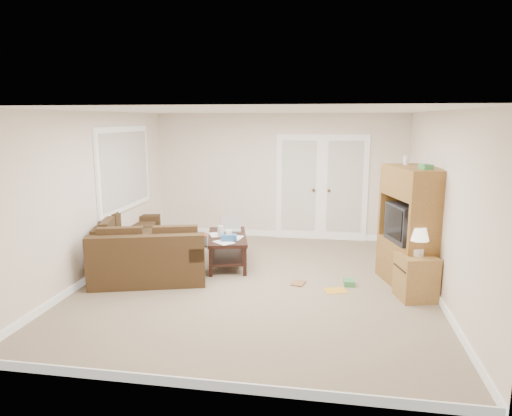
% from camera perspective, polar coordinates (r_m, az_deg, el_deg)
% --- Properties ---
extents(floor, '(5.50, 5.50, 0.00)m').
position_cam_1_polar(floor, '(6.83, 0.15, -9.37)').
color(floor, gray).
rests_on(floor, ground).
extents(ceiling, '(5.00, 5.50, 0.02)m').
position_cam_1_polar(ceiling, '(6.40, 0.16, 12.08)').
color(ceiling, white).
rests_on(ceiling, wall_back).
extents(wall_left, '(0.02, 5.50, 2.50)m').
position_cam_1_polar(wall_left, '(7.33, -19.54, 1.50)').
color(wall_left, white).
rests_on(wall_left, floor).
extents(wall_right, '(0.02, 5.50, 2.50)m').
position_cam_1_polar(wall_right, '(6.59, 22.15, 0.30)').
color(wall_right, white).
rests_on(wall_right, floor).
extents(wall_back, '(5.00, 0.02, 2.50)m').
position_cam_1_polar(wall_back, '(9.20, 2.91, 3.97)').
color(wall_back, white).
rests_on(wall_back, floor).
extents(wall_front, '(5.00, 0.02, 2.50)m').
position_cam_1_polar(wall_front, '(3.88, -6.41, -6.05)').
color(wall_front, white).
rests_on(wall_front, floor).
extents(baseboards, '(5.00, 5.50, 0.10)m').
position_cam_1_polar(baseboards, '(6.82, 0.15, -8.98)').
color(baseboards, white).
rests_on(baseboards, floor).
extents(french_doors, '(1.80, 0.05, 2.13)m').
position_cam_1_polar(french_doors, '(9.14, 8.18, 2.46)').
color(french_doors, white).
rests_on(french_doors, floor).
extents(window_left, '(0.05, 1.92, 1.42)m').
position_cam_1_polar(window_left, '(8.15, -16.08, 4.75)').
color(window_left, white).
rests_on(window_left, wall_left).
extents(sectional_sofa, '(2.32, 2.66, 0.78)m').
position_cam_1_polar(sectional_sofa, '(7.61, -14.55, -5.16)').
color(sectional_sofa, '#422E19').
rests_on(sectional_sofa, floor).
extents(coffee_table, '(0.88, 1.33, 0.84)m').
position_cam_1_polar(coffee_table, '(7.61, -3.56, -5.07)').
color(coffee_table, black).
rests_on(coffee_table, floor).
extents(tv_armoire, '(0.87, 1.20, 1.86)m').
position_cam_1_polar(tv_armoire, '(6.91, 18.90, -2.20)').
color(tv_armoire, brown).
rests_on(tv_armoire, floor).
extents(side_cabinet, '(0.56, 0.56, 0.98)m').
position_cam_1_polar(side_cabinet, '(6.53, 19.41, -7.72)').
color(side_cabinet, olive).
rests_on(side_cabinet, floor).
extents(space_heater, '(0.14, 0.12, 0.33)m').
position_cam_1_polar(space_heater, '(9.12, 16.51, -3.50)').
color(space_heater, white).
rests_on(space_heater, floor).
extents(floor_magazine, '(0.37, 0.33, 0.01)m').
position_cam_1_polar(floor_magazine, '(6.65, 9.91, -10.12)').
color(floor_magazine, gold).
rests_on(floor_magazine, floor).
extents(floor_greenbox, '(0.16, 0.21, 0.08)m').
position_cam_1_polar(floor_greenbox, '(6.88, 11.55, -9.11)').
color(floor_greenbox, '#3E8A4C').
rests_on(floor_greenbox, floor).
extents(floor_book, '(0.23, 0.28, 0.02)m').
position_cam_1_polar(floor_book, '(6.86, 4.56, -9.25)').
color(floor_book, brown).
rests_on(floor_book, floor).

